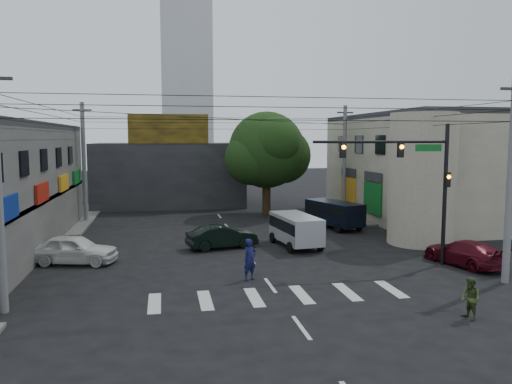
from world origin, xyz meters
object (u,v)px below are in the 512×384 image
object	(u,v)px
utility_pole_far_left	(84,163)
dark_sedan	(222,237)
silver_minivan	(296,231)
navy_van	(334,215)
street_tree	(267,150)
traffic_officer	(250,260)
traffic_gantry	(415,171)
maroon_sedan	(464,253)
utility_pole_far_right	(344,161)
white_compact	(74,249)
utility_pole_near_right	(510,181)
pedestrian_olive	(470,299)

from	to	relation	value
utility_pole_far_left	dark_sedan	bearing A→B (deg)	-50.01
silver_minivan	navy_van	xyz separation A→B (m)	(4.36, 5.50, 0.01)
street_tree	silver_minivan	distance (m)	13.32
utility_pole_far_left	silver_minivan	size ratio (longest dim) A/B	2.00
utility_pole_far_left	traffic_officer	size ratio (longest dim) A/B	4.78
traffic_gantry	navy_van	xyz separation A→B (m)	(-0.29, 11.00, -3.87)
maroon_sedan	traffic_officer	distance (m)	11.27
utility_pole_far_right	dark_sedan	distance (m)	16.59
maroon_sedan	traffic_officer	xyz separation A→B (m)	(-11.25, -0.65, 0.31)
white_compact	silver_minivan	world-z (taller)	silver_minivan
utility_pole_near_right	silver_minivan	distance (m)	12.16
traffic_gantry	navy_van	distance (m)	11.66
dark_sedan	pedestrian_olive	world-z (taller)	pedestrian_olive
utility_pole_far_right	pedestrian_olive	size ratio (longest dim) A/B	6.01
dark_sedan	traffic_officer	xyz separation A→B (m)	(0.46, -6.92, 0.28)
utility_pole_far_left	white_compact	world-z (taller)	utility_pole_far_left
maroon_sedan	pedestrian_olive	distance (m)	8.25
utility_pole_near_right	maroon_sedan	size ratio (longest dim) A/B	1.91
utility_pole_far_right	utility_pole_near_right	bearing A→B (deg)	-90.00
utility_pole_far_right	traffic_officer	bearing A→B (deg)	-121.99
street_tree	dark_sedan	world-z (taller)	street_tree
utility_pole_near_right	traffic_officer	bearing A→B (deg)	167.47
utility_pole_far_right	traffic_officer	size ratio (longest dim) A/B	4.78
utility_pole_far_right	traffic_officer	world-z (taller)	utility_pole_far_right
maroon_sedan	pedestrian_olive	world-z (taller)	pedestrian_olive
traffic_gantry	traffic_officer	size ratio (longest dim) A/B	3.74
white_compact	traffic_officer	world-z (taller)	traffic_officer
traffic_gantry	street_tree	bearing A→B (deg)	101.99
street_tree	pedestrian_olive	bearing A→B (deg)	-85.14
utility_pole_near_right	navy_van	world-z (taller)	utility_pole_near_right
utility_pole_far_left	navy_van	world-z (taller)	utility_pole_far_left
traffic_officer	utility_pole_near_right	bearing A→B (deg)	-41.87
street_tree	silver_minivan	world-z (taller)	street_tree
utility_pole_near_right	utility_pole_far_right	bearing A→B (deg)	90.00
traffic_gantry	silver_minivan	distance (m)	8.18
utility_pole_far_right	maroon_sedan	xyz separation A→B (m)	(0.00, -17.35, -3.95)
traffic_officer	traffic_gantry	bearing A→B (deg)	-22.71
maroon_sedan	traffic_officer	size ratio (longest dim) A/B	2.51
traffic_gantry	white_compact	distance (m)	17.88
pedestrian_olive	silver_minivan	bearing A→B (deg)	-175.01
street_tree	utility_pole_far_right	distance (m)	6.63
traffic_gantry	maroon_sedan	world-z (taller)	traffic_gantry
white_compact	traffic_officer	size ratio (longest dim) A/B	2.45
dark_sedan	traffic_officer	world-z (taller)	traffic_officer
utility_pole_near_right	pedestrian_olive	xyz separation A→B (m)	(-4.34, -3.86, -3.83)
street_tree	dark_sedan	size ratio (longest dim) A/B	1.99
silver_minivan	street_tree	bearing A→B (deg)	-10.76
traffic_gantry	utility_pole_far_left	xyz separation A→B (m)	(-18.32, 17.00, -0.23)
silver_minivan	pedestrian_olive	size ratio (longest dim) A/B	3.01
maroon_sedan	silver_minivan	distance (m)	9.38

